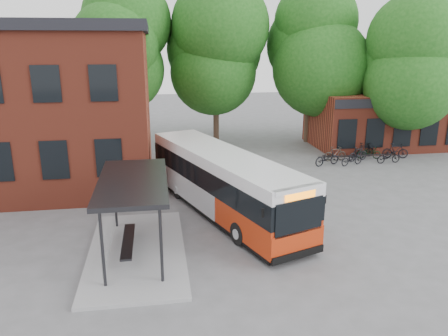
{
  "coord_description": "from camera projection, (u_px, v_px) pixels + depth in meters",
  "views": [
    {
      "loc": [
        -3.59,
        -16.02,
        7.56
      ],
      "look_at": [
        -0.61,
        2.86,
        2.0
      ],
      "focal_mm": 35.0,
      "sensor_mm": 36.0,
      "label": 1
    }
  ],
  "objects": [
    {
      "name": "shop_row",
      "position": [
        406.0,
        118.0,
        32.81
      ],
      "size": [
        14.0,
        6.2,
        4.0
      ],
      "primitive_type": null,
      "color": "maroon",
      "rests_on": "ground"
    },
    {
      "name": "bus_shelter",
      "position": [
        135.0,
        217.0,
        15.82
      ],
      "size": [
        3.6,
        7.0,
        2.9
      ],
      "primitive_type": null,
      "color": "#29292C",
      "rests_on": "ground"
    },
    {
      "name": "bicycle_1",
      "position": [
        335.0,
        154.0,
        28.56
      ],
      "size": [
        1.65,
        0.62,
        0.97
      ],
      "primitive_type": "imported",
      "rotation": [
        0.0,
        0.0,
        1.67
      ],
      "color": "#39362F",
      "rests_on": "ground"
    },
    {
      "name": "bicycle_2",
      "position": [
        352.0,
        159.0,
        27.57
      ],
      "size": [
        1.74,
        1.05,
        0.86
      ],
      "primitive_type": "imported",
      "rotation": [
        0.0,
        0.0,
        1.88
      ],
      "color": "black",
      "rests_on": "ground"
    },
    {
      "name": "bicycle_0",
      "position": [
        327.0,
        158.0,
        27.52
      ],
      "size": [
        1.93,
        1.19,
        0.96
      ],
      "primitive_type": "imported",
      "rotation": [
        0.0,
        0.0,
        1.9
      ],
      "color": "black",
      "rests_on": "ground"
    },
    {
      "name": "tree_0",
      "position": [
        119.0,
        72.0,
        30.59
      ],
      "size": [
        7.92,
        7.92,
        11.0
      ],
      "primitive_type": null,
      "color": "#1A5115",
      "rests_on": "ground"
    },
    {
      "name": "bicycle_7",
      "position": [
        395.0,
        151.0,
        29.24
      ],
      "size": [
        1.74,
        0.93,
        1.01
      ],
      "primitive_type": "imported",
      "rotation": [
        0.0,
        0.0,
        1.28
      ],
      "color": "black",
      "rests_on": "ground"
    },
    {
      "name": "tree_3",
      "position": [
        399.0,
        86.0,
        29.88
      ],
      "size": [
        7.04,
        7.04,
        9.28
      ],
      "primitive_type": null,
      "color": "#1A5115",
      "rests_on": "ground"
    },
    {
      "name": "tree_2",
      "position": [
        310.0,
        70.0,
        32.68
      ],
      "size": [
        7.92,
        7.92,
        11.0
      ],
      "primitive_type": null,
      "color": "#1A5115",
      "rests_on": "ground"
    },
    {
      "name": "ground",
      "position": [
        250.0,
        234.0,
        17.85
      ],
      "size": [
        100.0,
        100.0,
        0.0
      ],
      "primitive_type": "plane",
      "color": "#5C5C5E"
    },
    {
      "name": "bike_rail",
      "position": [
        356.0,
        158.0,
        28.66
      ],
      "size": [
        5.2,
        0.1,
        0.38
      ],
      "primitive_type": null,
      "color": "#29292C",
      "rests_on": "ground"
    },
    {
      "name": "bicycle_4",
      "position": [
        369.0,
        153.0,
        29.14
      ],
      "size": [
        1.65,
        0.88,
        0.82
      ],
      "primitive_type": "imported",
      "rotation": [
        0.0,
        0.0,
        1.34
      ],
      "color": "black",
      "rests_on": "ground"
    },
    {
      "name": "tree_1",
      "position": [
        216.0,
        74.0,
        32.67
      ],
      "size": [
        7.92,
        7.92,
        10.4
      ],
      "primitive_type": null,
      "color": "#1A5115",
      "rests_on": "ground"
    },
    {
      "name": "city_bus",
      "position": [
        222.0,
        183.0,
        19.66
      ],
      "size": [
        6.02,
        11.27,
        2.83
      ],
      "primitive_type": null,
      "rotation": [
        0.0,
        0.0,
        0.35
      ],
      "color": "#BA2D0E",
      "rests_on": "ground"
    },
    {
      "name": "bicycle_3",
      "position": [
        358.0,
        154.0,
        28.51
      ],
      "size": [
        1.67,
        1.02,
        0.97
      ],
      "primitive_type": "imported",
      "rotation": [
        0.0,
        0.0,
        1.95
      ],
      "color": "black",
      "rests_on": "ground"
    },
    {
      "name": "bicycle_5",
      "position": [
        364.0,
        150.0,
        29.5
      ],
      "size": [
        1.73,
        0.79,
        1.0
      ],
      "primitive_type": "imported",
      "rotation": [
        0.0,
        0.0,
        1.77
      ],
      "color": "black",
      "rests_on": "ground"
    },
    {
      "name": "bicycle_6",
      "position": [
        388.0,
        157.0,
        28.06
      ],
      "size": [
        1.61,
        0.65,
        0.83
      ],
      "primitive_type": "imported",
      "rotation": [
        0.0,
        0.0,
        1.63
      ],
      "color": "black",
      "rests_on": "ground"
    }
  ]
}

